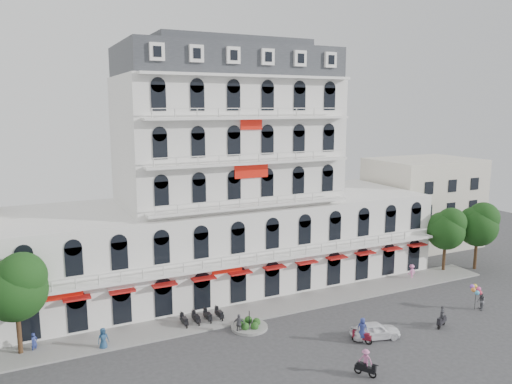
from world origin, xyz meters
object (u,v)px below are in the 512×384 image
object	(u,v)px
rider_east	(362,331)
balloon_vendor	(479,297)
rider_northeast	(442,317)
rider_center	(366,362)
parked_car	(375,330)

from	to	relation	value
rider_east	balloon_vendor	bearing A→B (deg)	-124.72
rider_northeast	rider_east	bearing A→B (deg)	-28.40
balloon_vendor	rider_center	bearing A→B (deg)	-164.31
balloon_vendor	rider_east	bearing A→B (deg)	-177.40
parked_car	rider_northeast	distance (m)	6.67
parked_car	rider_east	size ratio (longest dim) A/B	1.89
rider_center	balloon_vendor	size ratio (longest dim) A/B	0.84
rider_northeast	balloon_vendor	distance (m)	6.16
rider_northeast	balloon_vendor	world-z (taller)	balloon_vendor
rider_east	rider_northeast	size ratio (longest dim) A/B	1.10
parked_car	rider_east	distance (m)	1.60
parked_car	rider_northeast	bearing A→B (deg)	-82.58
rider_northeast	balloon_vendor	xyz separation A→B (m)	(6.03, 1.25, 0.31)
parked_car	rider_center	xyz separation A→B (m)	(-4.45, -4.39, 0.36)
rider_center	balloon_vendor	distance (m)	17.75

